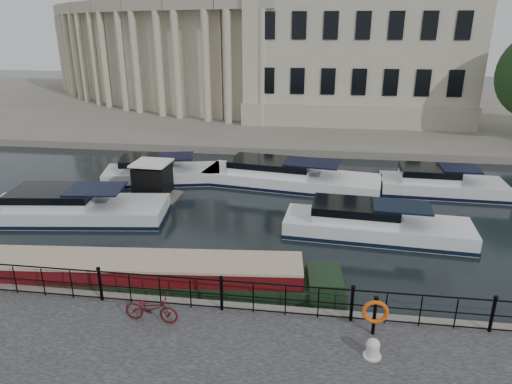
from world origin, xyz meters
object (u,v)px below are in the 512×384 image
life_ring_post (375,312)px  harbour_hut (153,182)px  mooring_bollard (373,348)px  bicycle (151,308)px  narrowboat (139,279)px

life_ring_post → harbour_hut: bearing=133.5°
harbour_hut → mooring_bollard: bearing=-46.6°
bicycle → narrowboat: bearing=32.9°
harbour_hut → narrowboat: bearing=-71.1°
mooring_bollard → harbour_hut: (-10.56, 12.17, 0.14)m
bicycle → mooring_bollard: 6.51m
mooring_bollard → bicycle: bearing=173.7°
mooring_bollard → narrowboat: 8.57m
life_ring_post → mooring_bollard: bearing=-97.0°
mooring_bollard → narrowboat: narrowboat is taller
bicycle → life_ring_post: size_ratio=1.36×
bicycle → life_ring_post: (6.58, 0.21, 0.33)m
bicycle → harbour_hut: (-4.09, 11.46, -0.04)m
harbour_hut → life_ring_post: bearing=-44.1°
mooring_bollard → harbour_hut: 16.11m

